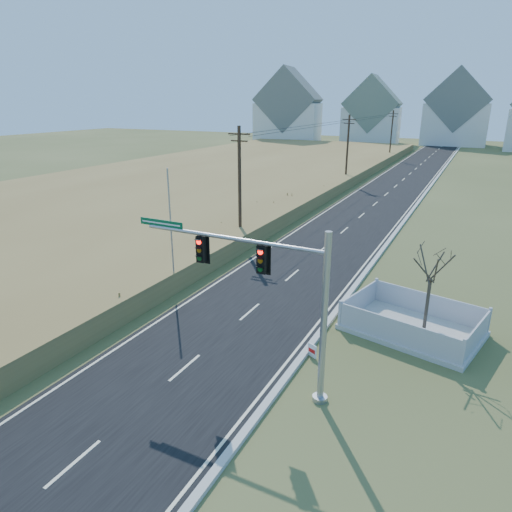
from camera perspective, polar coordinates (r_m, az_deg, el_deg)
The scene contains 15 objects.
ground at distance 21.51m, azimuth -5.77°, elevation -11.26°, with size 260.00×260.00×0.00m, color #464B24.
road at distance 67.25m, azimuth 17.66°, elevation 8.84°, with size 8.00×180.00×0.06m, color black.
curb at distance 66.75m, azimuth 21.20°, elevation 8.44°, with size 0.30×180.00×0.18m, color #B2AFA8.
reed_marsh at distance 66.04m, azimuth -5.10°, elevation 10.02°, with size 38.00×110.00×1.30m, color olive.
utility_pole_near at distance 35.37m, azimuth -2.06°, elevation 8.98°, with size 1.80×0.26×9.00m.
utility_pole_mid at distance 63.15m, azimuth 11.36°, elevation 13.02°, with size 1.80×0.26×9.00m.
utility_pole_far at distance 92.33m, azimuth 16.56°, elevation 14.38°, with size 1.80×0.26×9.00m.
condo_nw at distance 125.27m, azimuth 4.05°, elevation 17.46°, with size 17.69×13.38×19.05m.
condo_nnw at distance 126.83m, azimuth 14.24°, elevation 16.63°, with size 14.93×11.17×17.03m.
condo_n at distance 127.91m, azimuth 23.78°, elevation 15.98°, with size 15.27×10.20×18.54m.
traffic_signal_mast at distance 16.80m, azimuth 2.68°, elevation -4.39°, with size 8.36×0.57×6.65m.
fence_enclosure at distance 23.78m, azimuth 18.90°, elevation -8.39°, with size 6.94×5.51×1.40m.
open_sign at distance 20.64m, azimuth 7.03°, elevation -11.66°, with size 0.47×0.26×0.61m.
flagpole at distance 26.41m, azimuth -10.46°, elevation 1.28°, with size 0.33×0.33×7.31m.
bare_tree at distance 21.05m, azimuth 21.21°, elevation -0.82°, with size 1.94×1.94×5.13m.
Camera 1 is at (10.14, -15.61, 10.78)m, focal length 32.00 mm.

